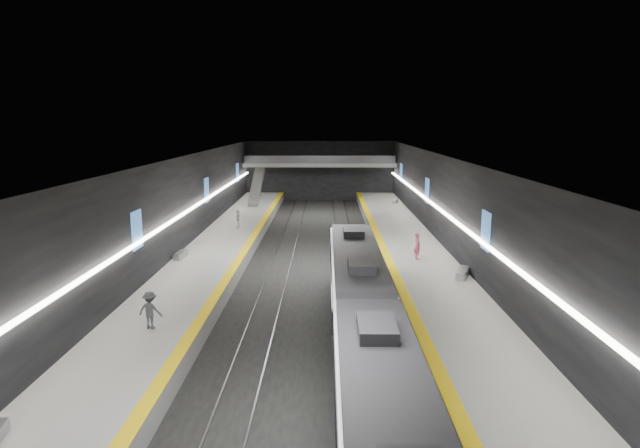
{
  "coord_description": "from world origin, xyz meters",
  "views": [
    {
      "loc": [
        0.9,
        -37.72,
        10.56
      ],
      "look_at": [
        0.37,
        5.87,
        2.2
      ],
      "focal_mm": 30.0,
      "sensor_mm": 36.0,
      "label": 1
    }
  ],
  "objects_px": {
    "bench_left_far": "(181,255)",
    "passenger_left_b": "(150,311)",
    "bench_right_far": "(395,201)",
    "passenger_right_a": "(417,246)",
    "escalator": "(257,187)",
    "passenger_left_a": "(238,219)",
    "train": "(367,339)",
    "bench_right_near": "(463,273)"
  },
  "relations": [
    {
      "from": "train",
      "to": "passenger_right_a",
      "type": "bearing_deg",
      "value": 74.15
    },
    {
      "from": "bench_right_near",
      "to": "passenger_right_a",
      "type": "height_order",
      "value": "passenger_right_a"
    },
    {
      "from": "passenger_left_a",
      "to": "passenger_left_b",
      "type": "bearing_deg",
      "value": 3.56
    },
    {
      "from": "bench_left_far",
      "to": "passenger_right_a",
      "type": "distance_m",
      "value": 16.82
    },
    {
      "from": "bench_left_far",
      "to": "passenger_left_b",
      "type": "xyz_separation_m",
      "value": [
        2.17,
        -13.19,
        0.68
      ]
    },
    {
      "from": "escalator",
      "to": "bench_right_near",
      "type": "distance_m",
      "value": 35.72
    },
    {
      "from": "train",
      "to": "bench_right_near",
      "type": "relative_size",
      "value": 14.62
    },
    {
      "from": "bench_right_far",
      "to": "passenger_left_a",
      "type": "bearing_deg",
      "value": -122.06
    },
    {
      "from": "bench_right_far",
      "to": "passenger_left_b",
      "type": "distance_m",
      "value": 43.07
    },
    {
      "from": "escalator",
      "to": "bench_left_far",
      "type": "xyz_separation_m",
      "value": [
        -2.0,
        -26.91,
        -1.68
      ]
    },
    {
      "from": "passenger_right_a",
      "to": "passenger_left_a",
      "type": "xyz_separation_m",
      "value": [
        -14.49,
        11.31,
        -0.12
      ]
    },
    {
      "from": "bench_left_far",
      "to": "bench_right_near",
      "type": "xyz_separation_m",
      "value": [
        18.95,
        -4.49,
        0.03
      ]
    },
    {
      "from": "train",
      "to": "bench_right_near",
      "type": "bearing_deg",
      "value": 61.08
    },
    {
      "from": "train",
      "to": "bench_right_far",
      "type": "height_order",
      "value": "train"
    },
    {
      "from": "train",
      "to": "escalator",
      "type": "xyz_separation_m",
      "value": [
        -10.0,
        43.98,
        0.7
      ]
    },
    {
      "from": "bench_right_near",
      "to": "passenger_left_b",
      "type": "height_order",
      "value": "passenger_left_b"
    },
    {
      "from": "train",
      "to": "escalator",
      "type": "bearing_deg",
      "value": 102.81
    },
    {
      "from": "train",
      "to": "escalator",
      "type": "height_order",
      "value": "escalator"
    },
    {
      "from": "escalator",
      "to": "bench_right_far",
      "type": "distance_m",
      "value": 16.7
    },
    {
      "from": "bench_right_far",
      "to": "train",
      "type": "bearing_deg",
      "value": -84.16
    },
    {
      "from": "passenger_left_b",
      "to": "bench_right_far",
      "type": "bearing_deg",
      "value": -102.01
    },
    {
      "from": "bench_right_near",
      "to": "passenger_left_b",
      "type": "bearing_deg",
      "value": -129.09
    },
    {
      "from": "train",
      "to": "bench_right_near",
      "type": "height_order",
      "value": "train"
    },
    {
      "from": "bench_right_near",
      "to": "bench_right_far",
      "type": "distance_m",
      "value": 31.1
    },
    {
      "from": "bench_right_far",
      "to": "passenger_left_b",
      "type": "xyz_separation_m",
      "value": [
        -16.43,
        -39.81,
        0.7
      ]
    },
    {
      "from": "bench_left_far",
      "to": "escalator",
      "type": "bearing_deg",
      "value": 90.38
    },
    {
      "from": "passenger_right_a",
      "to": "passenger_left_b",
      "type": "relative_size",
      "value": 1.06
    },
    {
      "from": "bench_right_far",
      "to": "passenger_right_a",
      "type": "distance_m",
      "value": 26.85
    },
    {
      "from": "escalator",
      "to": "passenger_left_b",
      "type": "bearing_deg",
      "value": -89.75
    },
    {
      "from": "train",
      "to": "passenger_left_a",
      "type": "distance_m",
      "value": 29.84
    },
    {
      "from": "passenger_left_a",
      "to": "passenger_left_b",
      "type": "relative_size",
      "value": 0.93
    },
    {
      "from": "escalator",
      "to": "train",
      "type": "bearing_deg",
      "value": -77.19
    },
    {
      "from": "passenger_left_a",
      "to": "passenger_left_b",
      "type": "distance_m",
      "value": 24.34
    },
    {
      "from": "train",
      "to": "bench_left_far",
      "type": "distance_m",
      "value": 20.89
    },
    {
      "from": "passenger_right_a",
      "to": "passenger_left_b",
      "type": "height_order",
      "value": "passenger_right_a"
    },
    {
      "from": "bench_right_far",
      "to": "passenger_right_a",
      "type": "height_order",
      "value": "passenger_right_a"
    },
    {
      "from": "bench_left_far",
      "to": "passenger_right_a",
      "type": "height_order",
      "value": "passenger_right_a"
    },
    {
      "from": "bench_right_far",
      "to": "passenger_left_b",
      "type": "height_order",
      "value": "passenger_left_b"
    },
    {
      "from": "escalator",
      "to": "passenger_right_a",
      "type": "distance_m",
      "value": 30.87
    },
    {
      "from": "passenger_left_b",
      "to": "train",
      "type": "bearing_deg",
      "value": 168.89
    },
    {
      "from": "bench_left_far",
      "to": "passenger_left_a",
      "type": "xyz_separation_m",
      "value": [
        2.31,
        11.14,
        0.61
      ]
    },
    {
      "from": "bench_left_far",
      "to": "bench_right_far",
      "type": "height_order",
      "value": "bench_left_far"
    }
  ]
}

